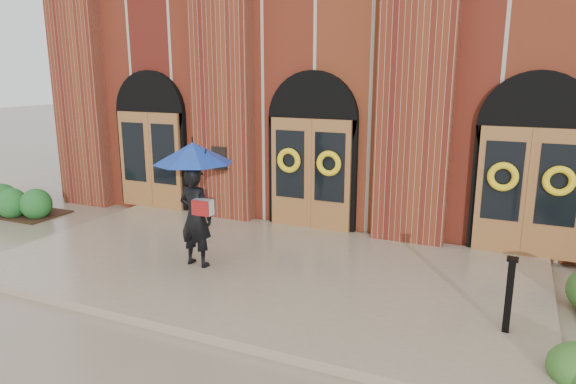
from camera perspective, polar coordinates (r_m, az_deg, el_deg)
The scene contains 6 objects.
ground at distance 9.66m, azimuth -3.64°, elevation -9.09°, with size 90.00×90.00×0.00m, color gray.
landing at distance 9.75m, azimuth -3.23°, elevation -8.38°, with size 10.00×5.30×0.15m, color gray.
church_building at distance 17.19m, azimuth 10.27°, elevation 12.50°, with size 16.20×12.53×7.00m.
man_with_umbrella at distance 9.36m, azimuth -10.39°, elevation 1.26°, with size 1.56×1.56×2.30m.
metal_post at distance 7.74m, azimuth 23.37°, elevation -10.30°, with size 0.15×0.15×1.08m.
hedge_wall_left at distance 15.55m, azimuth -28.53°, elevation -0.65°, with size 2.84×1.14×0.73m, color #1B531E.
Camera 1 is at (4.20, -7.88, 3.67)m, focal length 32.00 mm.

